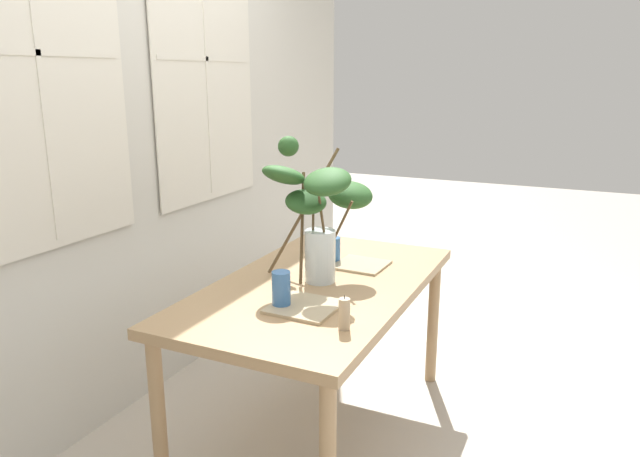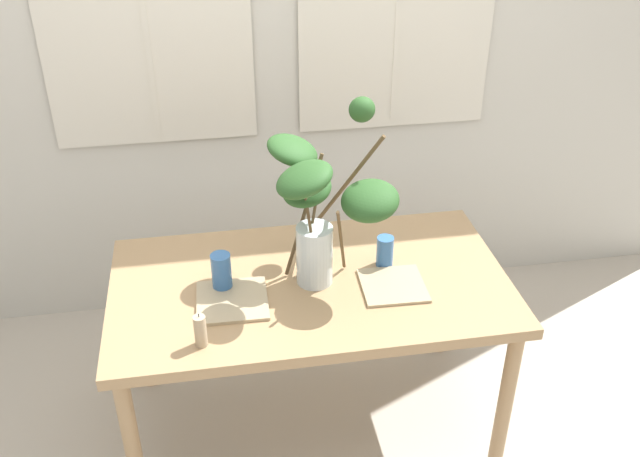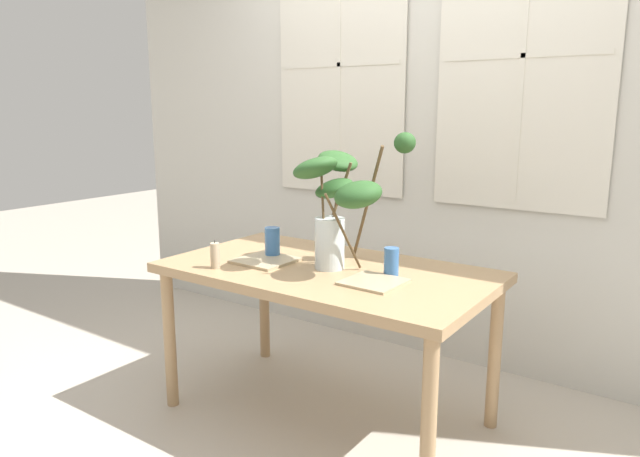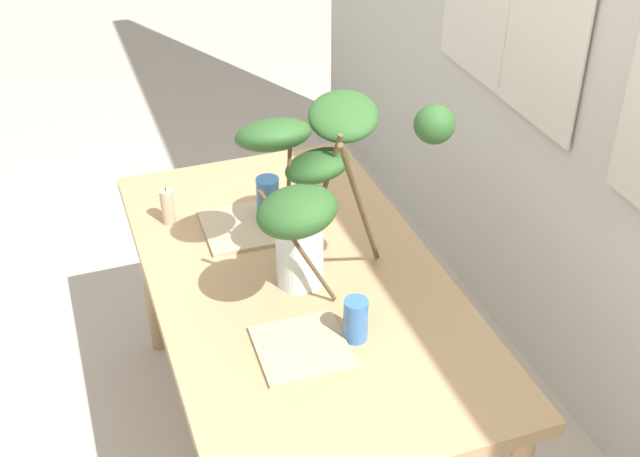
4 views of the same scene
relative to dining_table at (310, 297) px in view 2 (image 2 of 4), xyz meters
name	(u,v)px [view 2 (image 2 of 4)]	position (x,y,z in m)	size (l,w,h in m)	color
ground	(311,421)	(0.00, 0.00, -0.66)	(14.00, 14.00, 0.00)	#B7AD9E
back_wall_with_windows	(273,5)	(0.00, 1.01, 0.85)	(4.65, 0.14, 3.00)	beige
dining_table	(310,297)	(0.00, 0.00, 0.00)	(1.49, 0.83, 0.74)	tan
vase_with_branches	(324,201)	(0.05, 0.02, 0.41)	(0.51, 0.54, 0.63)	silver
drinking_glass_blue_left	(222,272)	(-0.33, 0.01, 0.15)	(0.07, 0.07, 0.15)	#386BAD
drinking_glass_blue_right	(385,251)	(0.30, 0.06, 0.14)	(0.07, 0.07, 0.12)	#386BAD
plate_square_left	(232,301)	(-0.30, -0.08, 0.08)	(0.25, 0.25, 0.01)	tan
plate_square_right	(393,285)	(0.30, -0.09, 0.08)	(0.23, 0.23, 0.01)	tan
pillar_candle	(200,331)	(-0.41, -0.30, 0.13)	(0.04, 0.04, 0.13)	tan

